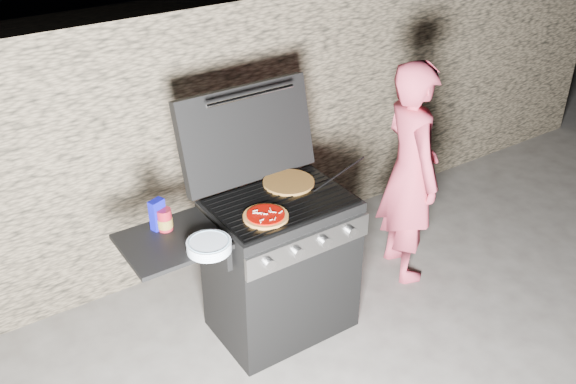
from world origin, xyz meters
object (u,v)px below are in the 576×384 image
sauce_jar (165,219)px  pizza_topped (266,216)px  gas_grill (245,280)px  person (410,173)px

sauce_jar → pizza_topped: bearing=-23.1°
gas_grill → sauce_jar: 0.66m
pizza_topped → person: 1.21m
gas_grill → person: bearing=1.2°
pizza_topped → person: bearing=6.4°
pizza_topped → sauce_jar: (-0.49, 0.21, 0.04)m
pizza_topped → gas_grill: bearing=129.0°
sauce_jar → person: person is taller
person → sauce_jar: bearing=103.4°
pizza_topped → person: (1.19, 0.13, -0.16)m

